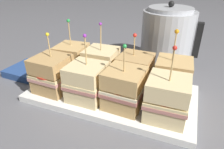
# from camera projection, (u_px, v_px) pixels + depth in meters

# --- Properties ---
(ground_plane) EXTENTS (6.00, 6.00, 0.00)m
(ground_plane) POSITION_uv_depth(u_px,v_px,m) (112.00, 96.00, 0.58)
(ground_plane) COLOR slate
(serving_platter) EXTENTS (0.46, 0.24, 0.02)m
(serving_platter) POSITION_uv_depth(u_px,v_px,m) (112.00, 93.00, 0.57)
(serving_platter) COLOR white
(serving_platter) RESTS_ON ground_plane
(sandwich_front_far_left) EXTENTS (0.10, 0.10, 0.17)m
(sandwich_front_far_left) POSITION_uv_depth(u_px,v_px,m) (52.00, 74.00, 0.55)
(sandwich_front_far_left) COLOR tan
(sandwich_front_far_left) RESTS_ON serving_platter
(sandwich_front_center_left) EXTENTS (0.10, 0.10, 0.18)m
(sandwich_front_center_left) POSITION_uv_depth(u_px,v_px,m) (87.00, 82.00, 0.52)
(sandwich_front_center_left) COLOR beige
(sandwich_front_center_left) RESTS_ON serving_platter
(sandwich_front_center_right) EXTENTS (0.10, 0.10, 0.17)m
(sandwich_front_center_right) POSITION_uv_depth(u_px,v_px,m) (124.00, 88.00, 0.49)
(sandwich_front_center_right) COLOR tan
(sandwich_front_center_right) RESTS_ON serving_platter
(sandwich_front_far_right) EXTENTS (0.10, 0.10, 0.18)m
(sandwich_front_far_right) POSITION_uv_depth(u_px,v_px,m) (167.00, 99.00, 0.45)
(sandwich_front_far_right) COLOR beige
(sandwich_front_far_right) RESTS_ON serving_platter
(sandwich_back_far_left) EXTENTS (0.10, 0.10, 0.18)m
(sandwich_back_far_left) POSITION_uv_depth(u_px,v_px,m) (72.00, 59.00, 0.65)
(sandwich_back_far_left) COLOR tan
(sandwich_back_far_left) RESTS_ON serving_platter
(sandwich_back_center_left) EXTENTS (0.10, 0.10, 0.18)m
(sandwich_back_center_left) POSITION_uv_depth(u_px,v_px,m) (101.00, 65.00, 0.61)
(sandwich_back_center_left) COLOR beige
(sandwich_back_center_left) RESTS_ON serving_platter
(sandwich_back_center_right) EXTENTS (0.10, 0.10, 0.16)m
(sandwich_back_center_right) POSITION_uv_depth(u_px,v_px,m) (135.00, 71.00, 0.57)
(sandwich_back_center_right) COLOR tan
(sandwich_back_center_right) RESTS_ON serving_platter
(sandwich_back_far_right) EXTENTS (0.10, 0.10, 0.18)m
(sandwich_back_far_right) POSITION_uv_depth(u_px,v_px,m) (172.00, 78.00, 0.54)
(sandwich_back_far_right) COLOR tan
(sandwich_back_far_right) RESTS_ON serving_platter
(kettle_steel) EXTENTS (0.20, 0.18, 0.23)m
(kettle_steel) POSITION_uv_depth(u_px,v_px,m) (167.00, 38.00, 0.71)
(kettle_steel) COLOR #B7BABF
(kettle_steel) RESTS_ON ground_plane
(napkin_stack) EXTENTS (0.12, 0.12, 0.02)m
(napkin_stack) POSITION_uv_depth(u_px,v_px,m) (27.00, 70.00, 0.70)
(napkin_stack) COLOR navy
(napkin_stack) RESTS_ON ground_plane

